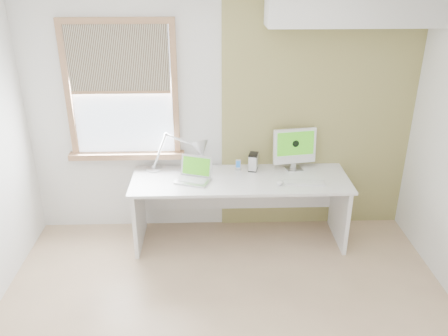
{
  "coord_description": "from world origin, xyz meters",
  "views": [
    {
      "loc": [
        -0.13,
        -2.83,
        2.77
      ],
      "look_at": [
        0.0,
        1.05,
        1.0
      ],
      "focal_mm": 37.19,
      "sensor_mm": 36.0,
      "label": 1
    }
  ],
  "objects_px": {
    "desk": "(240,193)",
    "laptop": "(194,174)",
    "desk_lamp": "(192,151)",
    "imac": "(295,147)",
    "external_drive": "(253,162)"
  },
  "relations": [
    {
      "from": "desk",
      "to": "external_drive",
      "type": "xyz_separation_m",
      "value": [
        0.15,
        0.15,
        0.29
      ]
    },
    {
      "from": "laptop",
      "to": "imac",
      "type": "height_order",
      "value": "imac"
    },
    {
      "from": "desk",
      "to": "imac",
      "type": "relative_size",
      "value": 4.84
    },
    {
      "from": "desk",
      "to": "laptop",
      "type": "xyz_separation_m",
      "value": [
        -0.46,
        -0.07,
        0.25
      ]
    },
    {
      "from": "external_drive",
      "to": "imac",
      "type": "distance_m",
      "value": 0.46
    },
    {
      "from": "external_drive",
      "to": "imac",
      "type": "bearing_deg",
      "value": 2.1
    },
    {
      "from": "desk",
      "to": "external_drive",
      "type": "bearing_deg",
      "value": 45.07
    },
    {
      "from": "desk",
      "to": "desk_lamp",
      "type": "height_order",
      "value": "desk_lamp"
    },
    {
      "from": "desk",
      "to": "laptop",
      "type": "bearing_deg",
      "value": -171.43
    },
    {
      "from": "desk",
      "to": "external_drive",
      "type": "height_order",
      "value": "external_drive"
    },
    {
      "from": "laptop",
      "to": "desk_lamp",
      "type": "bearing_deg",
      "value": 96.53
    },
    {
      "from": "desk",
      "to": "desk_lamp",
      "type": "xyz_separation_m",
      "value": [
        -0.49,
        0.15,
        0.41
      ]
    },
    {
      "from": "desk",
      "to": "laptop",
      "type": "relative_size",
      "value": 5.63
    },
    {
      "from": "desk_lamp",
      "to": "laptop",
      "type": "relative_size",
      "value": 1.84
    },
    {
      "from": "laptop",
      "to": "external_drive",
      "type": "distance_m",
      "value": 0.65
    }
  ]
}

